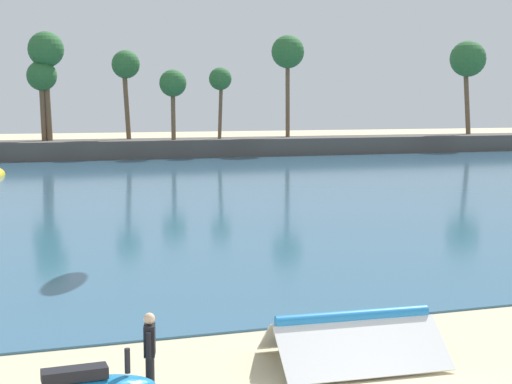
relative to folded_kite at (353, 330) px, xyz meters
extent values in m
cube|color=#33607F|center=(-0.41, 52.38, -0.68)|extent=(220.00, 99.20, 0.06)
cube|color=#514C47|center=(-0.41, 61.98, 0.19)|extent=(116.46, 6.00, 1.80)
cylinder|color=brown|center=(9.14, 60.38, 3.86)|extent=(0.44, 0.58, 5.55)
sphere|color=#2D6633|center=(9.14, 60.38, 6.63)|extent=(2.66, 2.66, 2.66)
cylinder|color=brown|center=(44.25, 63.18, 5.41)|extent=(0.95, 1.01, 8.68)
sphere|color=#2D6633|center=(44.25, 63.18, 9.73)|extent=(4.12, 4.12, 4.12)
cylinder|color=brown|center=(-2.64, 62.62, 5.43)|extent=(0.80, 0.57, 8.71)
sphere|color=#2D6633|center=(-2.64, 62.62, 9.78)|extent=(3.41, 3.41, 3.41)
cylinder|color=brown|center=(4.99, 63.10, 4.80)|extent=(0.87, 0.68, 7.45)
sphere|color=#2D6633|center=(4.99, 63.10, 8.51)|extent=(2.80, 2.80, 2.80)
cylinder|color=brown|center=(14.14, 61.06, 4.10)|extent=(0.59, 0.39, 6.04)
sphere|color=#2D6633|center=(14.14, 61.06, 7.12)|extent=(2.28, 2.28, 2.28)
cylinder|color=brown|center=(-3.10, 62.67, 4.19)|extent=(0.64, 0.64, 6.23)
sphere|color=#2D6633|center=(-3.10, 62.67, 7.29)|extent=(2.87, 2.87, 2.87)
cylinder|color=brown|center=(21.99, 62.70, 5.57)|extent=(0.48, 0.61, 8.97)
sphere|color=#2D6633|center=(21.99, 62.70, 10.05)|extent=(3.47, 3.47, 3.47)
cube|color=white|center=(0.04, 0.63, -0.21)|extent=(3.65, 1.30, 0.89)
cube|color=white|center=(-0.04, -0.63, -0.21)|extent=(3.65, 1.30, 0.89)
cylinder|color=#237FD1|center=(0.00, 0.00, 0.29)|extent=(3.42, 0.45, 0.25)
cube|color=black|center=(-5.90, -1.53, 0.23)|extent=(1.11, 0.40, 0.20)
cylinder|color=black|center=(-5.00, -1.49, 0.35)|extent=(0.10, 0.10, 0.44)
cylinder|color=black|center=(-4.50, -0.84, -0.28)|extent=(0.15, 0.15, 0.86)
cylinder|color=black|center=(-4.45, -0.63, -0.28)|extent=(0.15, 0.15, 0.86)
cube|color=black|center=(-4.48, -0.73, 0.44)|extent=(0.28, 0.38, 0.58)
sphere|color=beige|center=(-4.48, -0.73, 0.85)|extent=(0.21, 0.21, 0.21)
cylinder|color=black|center=(-4.53, -0.96, 0.40)|extent=(0.09, 0.09, 0.50)
cylinder|color=black|center=(-4.42, -0.51, 0.40)|extent=(0.09, 0.09, 0.50)
camera|label=1|loc=(-6.93, -14.49, 4.81)|focal=54.23mm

